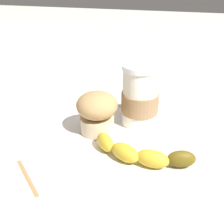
% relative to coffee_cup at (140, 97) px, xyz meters
% --- Properties ---
extents(ground_plane, '(3.00, 3.00, 0.00)m').
position_rel_coffee_cup_xyz_m(ground_plane, '(0.06, -0.05, -0.07)').
color(ground_plane, beige).
extents(paper_napkin, '(0.24, 0.24, 0.00)m').
position_rel_coffee_cup_xyz_m(paper_napkin, '(0.06, -0.05, -0.07)').
color(paper_napkin, white).
rests_on(paper_napkin, ground_plane).
extents(coffee_cup, '(0.08, 0.08, 0.14)m').
position_rel_coffee_cup_xyz_m(coffee_cup, '(0.00, 0.00, 0.00)').
color(coffee_cup, white).
rests_on(coffee_cup, paper_napkin).
extents(muffin, '(0.09, 0.09, 0.09)m').
position_rel_coffee_cup_xyz_m(muffin, '(0.06, -0.08, -0.02)').
color(muffin, beige).
rests_on(muffin, paper_napkin).
extents(banana, '(0.08, 0.20, 0.03)m').
position_rel_coffee_cup_xyz_m(banana, '(0.14, 0.02, -0.05)').
color(banana, gold).
rests_on(banana, paper_napkin).
extents(sugar_packet, '(0.06, 0.06, 0.01)m').
position_rel_coffee_cup_xyz_m(sugar_packet, '(-0.08, -0.03, -0.06)').
color(sugar_packet, '#E0B27F').
rests_on(sugar_packet, ground_plane).
extents(wooden_stirrer, '(0.09, 0.08, 0.00)m').
position_rel_coffee_cup_xyz_m(wooden_stirrer, '(0.23, -0.16, -0.07)').
color(wooden_stirrer, '#9E7547').
rests_on(wooden_stirrer, ground_plane).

